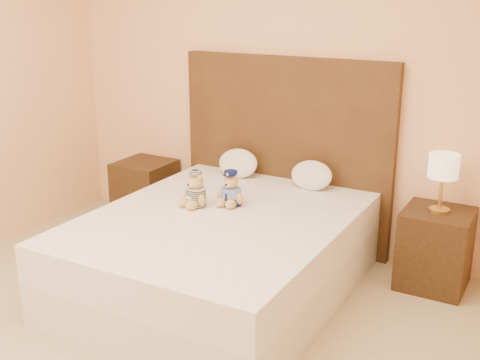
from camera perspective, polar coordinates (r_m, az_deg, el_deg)
name	(u,v)px	position (r m, az deg, el deg)	size (l,w,h in m)	color
room_walls	(139,26)	(3.12, -9.53, 14.24)	(4.04, 4.52, 2.72)	#F5B886
bed	(220,254)	(4.09, -1.93, -7.01)	(1.60, 2.00, 0.55)	white
headboard	(285,152)	(4.77, 4.30, 2.63)	(1.75, 0.08, 1.50)	#4B2F16
nightstand_left	(146,192)	(5.37, -8.94, -1.11)	(0.45, 0.45, 0.55)	#3C2613
nightstand_right	(435,249)	(4.38, 18.00, -6.21)	(0.45, 0.45, 0.55)	#3C2613
lamp	(443,169)	(4.19, 18.73, 1.00)	(0.20, 0.20, 0.40)	gold
teddy_police	(231,188)	(4.14, -0.87, -0.78)	(0.21, 0.20, 0.24)	#B88F47
teddy_prisoner	(196,189)	(4.13, -4.22, -0.89)	(0.22, 0.21, 0.24)	#B88F47
pillow_left	(238,162)	(4.78, -0.19, 1.72)	(0.34, 0.22, 0.24)	white
pillow_right	(312,174)	(4.52, 6.80, 0.57)	(0.32, 0.21, 0.23)	white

